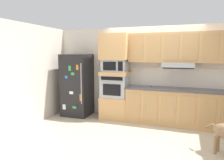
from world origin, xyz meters
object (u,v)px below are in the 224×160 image
at_px(microwave, 115,66).
at_px(screwdriver, 152,86).
at_px(refrigerator, 77,85).
at_px(built_in_oven, 115,86).

xyz_separation_m(microwave, screwdriver, (0.98, 0.09, -0.53)).
xyz_separation_m(refrigerator, built_in_oven, (1.14, 0.07, 0.02)).
bearing_deg(screwdriver, microwave, -174.80).
relative_size(refrigerator, screwdriver, 12.68).
relative_size(refrigerator, microwave, 2.73).
xyz_separation_m(built_in_oven, microwave, (0.00, -0.00, 0.56)).
relative_size(built_in_oven, screwdriver, 5.04).
height_order(microwave, screwdriver, microwave).
bearing_deg(microwave, built_in_oven, 179.23).
bearing_deg(screwdriver, refrigerator, -175.77).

